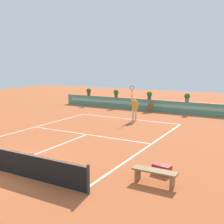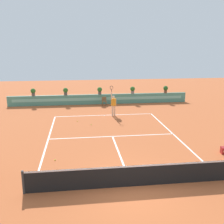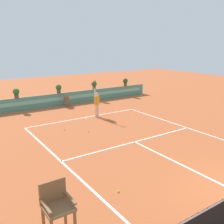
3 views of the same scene
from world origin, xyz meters
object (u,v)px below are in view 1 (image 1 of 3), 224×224
Objects in this scene: tennis_ball_mid_court at (90,119)px; potted_plant_left at (116,93)px; tennis_ball_by_sideline at (94,123)px; potted_plant_centre at (149,95)px; tennis_ball_near_baseline at (1,140)px; gear_bag at (162,169)px; potted_plant_far_left at (89,91)px; ball_kid_chair at (150,107)px; bench_courtside at (155,174)px; tennis_player at (134,107)px; potted_plant_right at (187,97)px.

potted_plant_left is at bearing 99.94° from tennis_ball_mid_court.
tennis_ball_by_sideline is at bearing -73.64° from potted_plant_left.
potted_plant_centre is (2.30, 6.18, 1.38)m from tennis_ball_mid_court.
gear_bag is at bearing -1.65° from tennis_ball_near_baseline.
tennis_ball_near_baseline is at bearing -109.76° from tennis_ball_by_sideline.
tennis_ball_mid_court is at bearing -55.80° from potted_plant_far_left.
potted_plant_left is (-3.75, 0.73, 0.93)m from ball_kid_chair.
tennis_ball_near_baseline is at bearing 178.35° from gear_bag.
potted_plant_left reaches higher than tennis_ball_by_sideline.
bench_courtside reaches higher than tennis_ball_mid_court.
ball_kid_chair is 6.73m from tennis_ball_by_sideline.
gear_bag is (5.53, -12.87, -0.30)m from ball_kid_chair.
ball_kid_chair is 12.50× the size of tennis_ball_mid_court.
potted_plant_far_left and potted_plant_centre have the same top height.
potted_plant_centre reaches higher than tennis_ball_mid_court.
tennis_ball_mid_court is 1.00× the size of tennis_ball_by_sideline.
gear_bag is 18.45m from potted_plant_far_left.
ball_kid_chair is 12.50× the size of tennis_ball_by_sideline.
bench_courtside reaches higher than tennis_ball_near_baseline.
bench_courtside is at bearing -45.49° from tennis_ball_by_sideline.
tennis_player is at bearing 50.08° from tennis_ball_by_sideline.
ball_kid_chair is at bearing 112.03° from bench_courtside.
potted_plant_left and potted_plant_centre have the same top height.
potted_plant_left is 6.74m from potted_plant_right.
ball_kid_chair reaches higher than tennis_ball_mid_court.
tennis_player is 5.53m from potted_plant_right.
ball_kid_chair is 0.33× the size of tennis_player.
tennis_ball_mid_court is (-8.20, 7.42, -0.15)m from gear_bag.
potted_plant_left reaches higher than ball_kid_chair.
potted_plant_far_left is (-3.12, 0.00, 0.00)m from potted_plant_left.
potted_plant_left is at bearing 89.74° from tennis_ball_near_baseline.
potted_plant_right reaches higher than gear_bag.
potted_plant_right is at bearing 62.96° from tennis_ball_near_baseline.
tennis_player is 9.51m from tennis_ball_near_baseline.
tennis_ball_near_baseline is (-4.19, -8.48, -1.02)m from tennis_player.
potted_plant_centre is (3.38, 0.00, 0.00)m from potted_plant_left.
bench_courtside is at bearing -79.83° from potted_plant_right.
potted_plant_far_left reaches higher than ball_kid_chair.
tennis_player is 3.57× the size of potted_plant_left.
gear_bag is at bearing -55.69° from potted_plant_left.
gear_bag is 16.51m from potted_plant_left.
potted_plant_centre is 3.36m from potted_plant_right.
tennis_ball_mid_court is 0.09× the size of potted_plant_right.
tennis_ball_mid_court is 7.60m from potted_plant_far_left.
ball_kid_chair reaches higher than gear_bag.
potted_plant_right is at bearing 100.57° from gear_bag.
potted_plant_centre is (-5.90, 13.60, 1.23)m from gear_bag.
potted_plant_right is (-2.54, 13.60, 1.23)m from gear_bag.
potted_plant_right reaches higher than bench_courtside.
ball_kid_chair reaches higher than tennis_ball_by_sideline.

